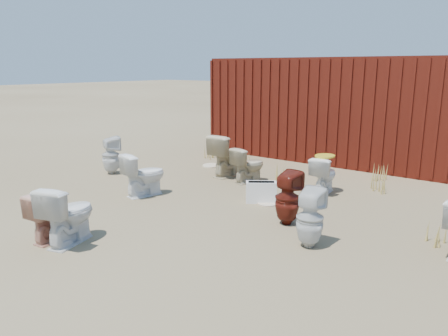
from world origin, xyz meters
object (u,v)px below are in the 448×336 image
Objects in this scene: toilet_front_pink at (53,216)px; toilet_front_maroon at (287,198)px; toilet_front_a at (144,174)px; toilet_back_beige_right at (248,165)px; toilet_back_e at (310,218)px; toilet_back_a at (111,155)px; loose_tank at (261,192)px; toilet_back_yellowlid at (324,175)px; shipping_container at (338,108)px; toilet_back_beige_left at (228,155)px; toilet_front_c at (68,214)px.

toilet_front_maroon is (2.10, 2.35, 0.06)m from toilet_front_pink.
toilet_front_a is 1.10× the size of toilet_back_beige_right.
toilet_back_e is at bearing 142.51° from toilet_front_maroon.
toilet_front_a is at bearing 9.09° from toilet_front_maroon.
toilet_back_e is (5.03, -0.95, -0.02)m from toilet_back_a.
toilet_front_a is 1.50× the size of loose_tank.
toilet_front_a is 1.14× the size of toilet_back_yellowlid.
shipping_container is at bearing -70.36° from toilet_front_maroon.
shipping_container is at bearing -80.51° from toilet_back_beige_right.
toilet_front_maroon is 0.89× the size of toilet_back_beige_left.
toilet_back_a is 1.58× the size of loose_tank.
toilet_front_a is at bearing -81.05° from toilet_front_pink.
toilet_front_c is 1.03× the size of toilet_back_e.
toilet_back_e reaches higher than loose_tank.
toilet_front_pink is at bearing 96.59° from toilet_back_beige_left.
toilet_front_c is (0.82, -2.03, 0.01)m from toilet_front_a.
toilet_back_e is (2.48, 1.74, -0.01)m from toilet_front_c.
toilet_front_pink is 0.95× the size of toilet_back_beige_right.
shipping_container reaches higher than toilet_back_yellowlid.
toilet_back_beige_left is (-0.51, 4.05, 0.05)m from toilet_front_c.
toilet_front_pink is at bearing 51.85° from toilet_front_maroon.
toilet_back_e is at bearing 153.03° from toilet_back_beige_right.
toilet_back_e is at bearing 106.28° from toilet_back_yellowlid.
toilet_front_c is at bearing 30.62° from toilet_back_e.
toilet_back_beige_left is (-2.37, 1.77, 0.05)m from toilet_front_maroon.
toilet_back_yellowlid is (4.15, 1.37, -0.07)m from toilet_back_a.
toilet_back_beige_left is at bearing -84.88° from toilet_front_a.
toilet_front_a is 3.16m from toilet_back_yellowlid.
toilet_back_yellowlid is 2.49m from toilet_back_e.
toilet_front_a is 0.97× the size of toilet_front_maroon.
toilet_back_beige_right reaches higher than loose_tank.
toilet_front_c is at bearing 64.08° from toilet_back_yellowlid.
toilet_back_beige_left is (0.31, 2.02, 0.06)m from toilet_front_a.
toilet_back_a is 1.05× the size of toilet_back_e.
toilet_back_a reaches higher than toilet_front_pink.
toilet_back_beige_left is at bearing -124.02° from toilet_back_a.
loose_tank is (-0.85, 0.64, -0.21)m from toilet_front_maroon.
toilet_front_a reaches higher than toilet_front_pink.
toilet_front_maroon is at bearing -145.62° from toilet_front_c.
toilet_back_beige_right is at bearing 167.19° from toilet_back_beige_left.
loose_tank is at bearing 58.61° from toilet_back_yellowlid.
toilet_back_beige_right is at bearing -133.63° from toilet_back_a.
toilet_back_a is at bearing -7.16° from toilet_front_a.
toilet_front_maroon is 1.03× the size of toilet_back_e.
toilet_back_beige_left is at bearing -4.12° from toilet_back_yellowlid.
toilet_front_maroon is at bearing -45.66° from toilet_back_e.
shipping_container is 9.13× the size of toilet_back_yellowlid.
toilet_back_beige_left is 0.65m from toilet_back_beige_right.
toilet_front_pink is 0.75× the size of toilet_back_beige_left.
toilet_front_a is 2.05m from loose_tank.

